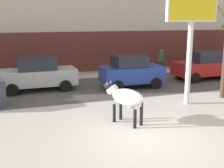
# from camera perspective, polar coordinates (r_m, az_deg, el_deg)

# --- Properties ---
(ground_plane) EXTENTS (120.00, 120.00, 0.00)m
(ground_plane) POSITION_cam_1_polar(r_m,az_deg,el_deg) (9.71, 7.36, -10.83)
(ground_plane) COLOR silver
(road_strip) EXTENTS (60.00, 5.60, 0.01)m
(road_strip) POSITION_cam_1_polar(r_m,az_deg,el_deg) (16.54, -4.24, -0.80)
(road_strip) COLOR #514F4C
(road_strip) RESTS_ON ground
(cow_holstein) EXTENTS (1.32, 1.84, 1.54)m
(cow_holstein) POSITION_cam_1_polar(r_m,az_deg,el_deg) (10.77, 2.93, -2.71)
(cow_holstein) COLOR silver
(cow_holstein) RESTS_ON ground
(billboard) EXTENTS (2.53, 0.30, 5.56)m
(billboard) POSITION_cam_1_polar(r_m,az_deg,el_deg) (13.40, 15.55, 14.20)
(billboard) COLOR silver
(billboard) RESTS_ON ground
(car_silver_sedan) EXTENTS (4.21, 1.99, 1.84)m
(car_silver_sedan) POSITION_cam_1_polar(r_m,az_deg,el_deg) (16.40, -14.49, 1.94)
(car_silver_sedan) COLOR #B7BABF
(car_silver_sedan) RESTS_ON ground
(car_blue_hatchback) EXTENTS (3.51, 1.93, 1.86)m
(car_blue_hatchback) POSITION_cam_1_polar(r_m,az_deg,el_deg) (16.58, 3.78, 2.50)
(car_blue_hatchback) COLOR #233D9E
(car_blue_hatchback) RESTS_ON ground
(car_red_sedan) EXTENTS (4.21, 1.99, 1.84)m
(car_red_sedan) POSITION_cam_1_polar(r_m,az_deg,el_deg) (19.84, 17.99, 3.54)
(car_red_sedan) COLOR red
(car_red_sedan) RESTS_ON ground
(pedestrian_near_billboard) EXTENTS (0.36, 0.24, 1.73)m
(pedestrian_near_billboard) POSITION_cam_1_polar(r_m,az_deg,el_deg) (21.02, 9.67, 4.39)
(pedestrian_near_billboard) COLOR #282833
(pedestrian_near_billboard) RESTS_ON ground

